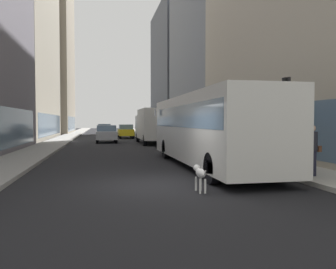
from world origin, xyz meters
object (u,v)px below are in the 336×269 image
car_yellow_taxi (126,131)px  pedestrian_in_coat (260,142)px  car_black_suv (104,129)px  car_silver_sedan (106,134)px  dalmatian_dog (200,173)px  traffic_light_near (287,108)px  box_truck (153,125)px  pedestrian_with_handbag (312,150)px  transit_bus (207,126)px

car_yellow_taxi → pedestrian_in_coat: (4.46, -25.88, 0.19)m
car_black_suv → car_silver_sedan: bearing=-90.0°
dalmatian_dog → traffic_light_near: traffic_light_near is taller
car_yellow_taxi → box_truck: size_ratio=0.55×
car_silver_sedan → car_yellow_taxi: bearing=73.6°
box_truck → dalmatian_dog: (-1.82, -20.99, -1.15)m
pedestrian_with_handbag → pedestrian_in_coat: same height
car_yellow_taxi → box_truck: 10.93m
car_black_suv → traffic_light_near: traffic_light_near is taller
car_silver_sedan → pedestrian_with_handbag: pedestrian_with_handbag is taller
traffic_light_near → pedestrian_with_handbag: bearing=-74.9°
car_black_suv → dalmatian_dog: car_black_suv is taller
car_yellow_taxi → car_silver_sedan: size_ratio=1.04×
pedestrian_with_handbag → car_black_suv: bearing=98.9°
car_black_suv → dalmatian_dog: (2.18, -41.74, -0.31)m
transit_bus → box_truck: (0.00, 15.84, -0.11)m
dalmatian_dog → pedestrian_in_coat: (4.69, 5.89, 0.50)m
car_black_suv → transit_bus: bearing=-83.8°
car_silver_sedan → dalmatian_dog: size_ratio=4.15×
car_black_suv → pedestrian_in_coat: size_ratio=2.59×
box_truck → pedestrian_in_coat: (2.86, -15.10, -0.66)m
dalmatian_dog → pedestrian_in_coat: bearing=51.5°
transit_bus → pedestrian_with_handbag: (2.39, -4.05, -0.76)m
pedestrian_with_handbag → transit_bus: bearing=120.6°
car_black_suv → box_truck: bearing=-79.1°
box_truck → pedestrian_with_handbag: 20.04m
transit_bus → traffic_light_near: traffic_light_near is taller
car_silver_sedan → pedestrian_with_handbag: bearing=-74.1°
car_yellow_taxi → pedestrian_in_coat: bearing=-80.2°
car_silver_sedan → pedestrian_in_coat: size_ratio=2.36×
pedestrian_in_coat → car_black_suv: bearing=100.8°
pedestrian_with_handbag → pedestrian_in_coat: size_ratio=1.00×
transit_bus → pedestrian_with_handbag: 4.76m
transit_bus → dalmatian_dog: size_ratio=11.98×
pedestrian_in_coat → traffic_light_near: traffic_light_near is taller
transit_bus → car_yellow_taxi: transit_bus is taller
pedestrian_in_coat → pedestrian_with_handbag: bearing=-95.6°
transit_bus → car_black_suv: size_ratio=2.63×
box_truck → pedestrian_in_coat: 15.38m
dalmatian_dog → transit_bus: bearing=70.5°
car_silver_sedan → dalmatian_dog: bearing=-84.7°
car_silver_sedan → traffic_light_near: bearing=-74.1°
car_silver_sedan → transit_bus: bearing=-77.8°
transit_bus → dalmatian_dog: 5.60m
car_yellow_taxi → traffic_light_near: (3.70, -29.59, 1.62)m
car_yellow_taxi → pedestrian_with_handbag: size_ratio=2.46×
traffic_light_near → car_black_suv: bearing=98.8°
transit_bus → car_silver_sedan: size_ratio=2.89×
transit_bus → pedestrian_in_coat: size_ratio=6.82×
pedestrian_with_handbag → car_silver_sedan: bearing=105.9°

